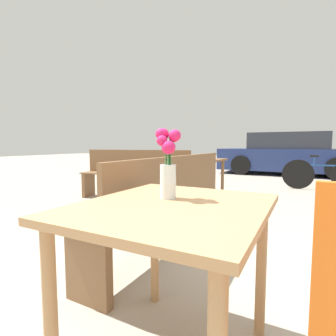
{
  "coord_description": "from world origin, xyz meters",
  "views": [
    {
      "loc": [
        0.44,
        -0.95,
        0.95
      ],
      "look_at": [
        -0.06,
        0.08,
        0.84
      ],
      "focal_mm": 28.0,
      "sensor_mm": 36.0,
      "label": 1
    }
  ],
  "objects_px": {
    "table_back": "(199,167)",
    "bench_near": "(169,200)",
    "parked_car": "(288,155)",
    "flower_vase": "(168,164)",
    "bench_middle": "(135,172)",
    "bicycle": "(323,174)",
    "table_front": "(173,230)"
  },
  "relations": [
    {
      "from": "table_back",
      "to": "bench_near",
      "type": "bearing_deg",
      "value": -78.28
    },
    {
      "from": "bench_near",
      "to": "parked_car",
      "type": "distance_m",
      "value": 7.18
    },
    {
      "from": "flower_vase",
      "to": "bench_near",
      "type": "xyz_separation_m",
      "value": [
        -0.45,
        0.95,
        -0.39
      ]
    },
    {
      "from": "table_back",
      "to": "parked_car",
      "type": "bearing_deg",
      "value": 77.83
    },
    {
      "from": "bench_near",
      "to": "table_back",
      "type": "bearing_deg",
      "value": 101.72
    },
    {
      "from": "bench_middle",
      "to": "table_back",
      "type": "height_order",
      "value": "bench_middle"
    },
    {
      "from": "table_back",
      "to": "bicycle",
      "type": "xyz_separation_m",
      "value": [
        1.87,
        2.33,
        -0.26
      ]
    },
    {
      "from": "table_back",
      "to": "bicycle",
      "type": "height_order",
      "value": "bicycle"
    },
    {
      "from": "bench_middle",
      "to": "table_back",
      "type": "xyz_separation_m",
      "value": [
        1.14,
        0.06,
        0.12
      ]
    },
    {
      "from": "bench_middle",
      "to": "flower_vase",
      "type": "bearing_deg",
      "value": -54.47
    },
    {
      "from": "flower_vase",
      "to": "bicycle",
      "type": "xyz_separation_m",
      "value": [
        1.03,
        5.16,
        -0.53
      ]
    },
    {
      "from": "table_front",
      "to": "bench_middle",
      "type": "relative_size",
      "value": 0.44
    },
    {
      "from": "flower_vase",
      "to": "bicycle",
      "type": "height_order",
      "value": "flower_vase"
    },
    {
      "from": "flower_vase",
      "to": "bicycle",
      "type": "distance_m",
      "value": 5.29
    },
    {
      "from": "bench_middle",
      "to": "parked_car",
      "type": "distance_m",
      "value": 5.78
    },
    {
      "from": "bench_near",
      "to": "parked_car",
      "type": "bearing_deg",
      "value": 84.06
    },
    {
      "from": "bicycle",
      "to": "bench_middle",
      "type": "bearing_deg",
      "value": -141.58
    },
    {
      "from": "bench_near",
      "to": "table_front",
      "type": "bearing_deg",
      "value": -63.64
    },
    {
      "from": "bench_middle",
      "to": "bicycle",
      "type": "distance_m",
      "value": 3.84
    },
    {
      "from": "bench_middle",
      "to": "table_back",
      "type": "bearing_deg",
      "value": 3.07
    },
    {
      "from": "table_front",
      "to": "bicycle",
      "type": "height_order",
      "value": "bicycle"
    },
    {
      "from": "table_front",
      "to": "flower_vase",
      "type": "bearing_deg",
      "value": 127.26
    },
    {
      "from": "table_front",
      "to": "bench_middle",
      "type": "height_order",
      "value": "bench_middle"
    },
    {
      "from": "parked_car",
      "to": "table_front",
      "type": "bearing_deg",
      "value": -91.6
    },
    {
      "from": "bicycle",
      "to": "bench_near",
      "type": "bearing_deg",
      "value": -109.37
    },
    {
      "from": "bench_middle",
      "to": "parked_car",
      "type": "bearing_deg",
      "value": 66.85
    },
    {
      "from": "table_front",
      "to": "table_back",
      "type": "xyz_separation_m",
      "value": [
        -0.9,
        2.92,
        -0.0
      ]
    },
    {
      "from": "table_front",
      "to": "flower_vase",
      "type": "xyz_separation_m",
      "value": [
        -0.06,
        0.08,
        0.26
      ]
    },
    {
      "from": "table_back",
      "to": "bicycle",
      "type": "bearing_deg",
      "value": 51.2
    },
    {
      "from": "bicycle",
      "to": "table_back",
      "type": "bearing_deg",
      "value": -128.8
    },
    {
      "from": "flower_vase",
      "to": "parked_car",
      "type": "bearing_deg",
      "value": 87.93
    },
    {
      "from": "table_front",
      "to": "bicycle",
      "type": "bearing_deg",
      "value": 79.58
    }
  ]
}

